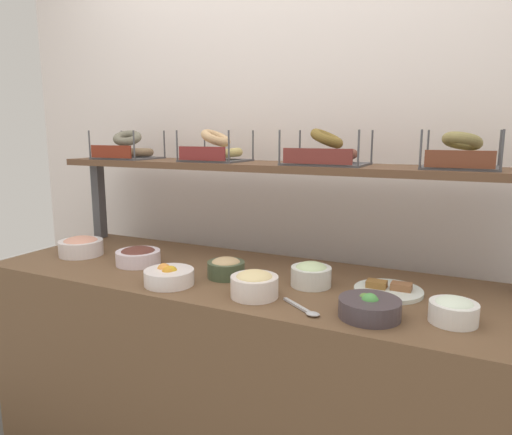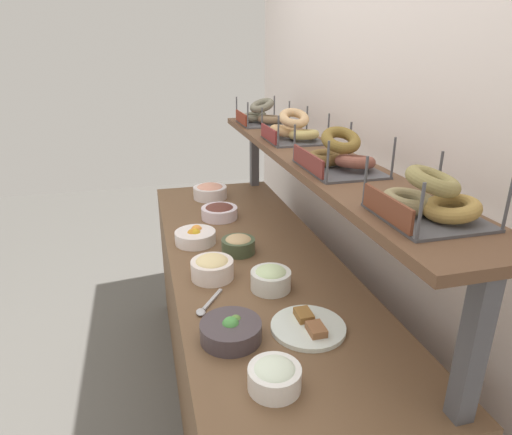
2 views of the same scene
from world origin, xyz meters
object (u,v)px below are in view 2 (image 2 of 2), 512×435
(bowl_cream_cheese, at_px, (275,376))
(bowl_veggie_mix, at_px, (231,330))
(bagel_basket_plain, at_px, (293,130))
(serving_plate_white, at_px, (308,326))
(bagel_basket_poppy, at_px, (261,116))
(bowl_lox_spread, at_px, (210,191))
(bagel_basket_everything, at_px, (428,200))
(bowl_chocolate_spread, at_px, (219,211))
(bowl_fruit_salad, at_px, (195,236))
(serving_spoon_near_plate, at_px, (206,306))
(bowl_egg_salad, at_px, (212,267))
(bowl_scallion_spread, at_px, (270,278))
(bowl_hummus, at_px, (238,244))
(bagel_basket_cinnamon_raisin, at_px, (339,156))

(bowl_cream_cheese, height_order, bowl_veggie_mix, bowl_cream_cheese)
(bowl_cream_cheese, bearing_deg, bagel_basket_plain, 159.22)
(bowl_veggie_mix, xyz_separation_m, serving_plate_white, (0.01, 0.25, -0.02))
(bagel_basket_poppy, relative_size, bagel_basket_plain, 1.05)
(bowl_lox_spread, xyz_separation_m, bagel_basket_everything, (1.57, 0.32, 0.43))
(bowl_lox_spread, bearing_deg, bowl_chocolate_spread, -0.78)
(bowl_cream_cheese, distance_m, bowl_fruit_salad, 0.98)
(bagel_basket_poppy, bearing_deg, serving_spoon_near_plate, -23.88)
(bowl_egg_salad, height_order, bowl_lox_spread, bowl_egg_salad)
(bagel_basket_plain, bearing_deg, bagel_basket_everything, 0.43)
(serving_spoon_near_plate, relative_size, bagel_basket_plain, 0.57)
(bowl_scallion_spread, bearing_deg, bowl_hummus, -172.09)
(bagel_basket_everything, bearing_deg, bowl_egg_salad, -142.01)
(bowl_chocolate_spread, xyz_separation_m, bagel_basket_poppy, (-0.30, 0.31, 0.44))
(bowl_hummus, bearing_deg, bowl_egg_salad, -36.80)
(bowl_hummus, bearing_deg, serving_spoon_near_plate, -26.71)
(bowl_veggie_mix, relative_size, serving_plate_white, 0.79)
(bowl_cream_cheese, height_order, bagel_basket_cinnamon_raisin, bagel_basket_cinnamon_raisin)
(bowl_veggie_mix, relative_size, bagel_basket_everything, 0.70)
(serving_plate_white, bearing_deg, bowl_fruit_salad, -160.86)
(bowl_egg_salad, height_order, bowl_fruit_salad, bowl_egg_salad)
(bowl_lox_spread, bearing_deg, serving_plate_white, 3.97)
(bowl_fruit_salad, bearing_deg, bowl_cream_cheese, 4.86)
(bowl_egg_salad, relative_size, bowl_lox_spread, 0.84)
(bowl_cream_cheese, xyz_separation_m, serving_plate_white, (-0.22, 0.18, -0.03))
(serving_plate_white, xyz_separation_m, serving_spoon_near_plate, (-0.20, -0.30, -0.00))
(bowl_scallion_spread, relative_size, serving_plate_white, 0.63)
(bowl_hummus, relative_size, bowl_cream_cheese, 1.03)
(bowl_fruit_salad, bearing_deg, bowl_scallion_spread, 23.97)
(bowl_chocolate_spread, relative_size, bowl_cream_cheese, 1.33)
(bowl_hummus, xyz_separation_m, bowl_fruit_salad, (-0.15, -0.17, -0.01))
(bowl_veggie_mix, bearing_deg, bagel_basket_poppy, 161.09)
(bowl_egg_salad, distance_m, bowl_fruit_salad, 0.35)
(bowl_chocolate_spread, height_order, bowl_hummus, bowl_hummus)
(bowl_lox_spread, relative_size, bowl_scallion_spread, 1.32)
(bowl_veggie_mix, distance_m, serving_plate_white, 0.25)
(bowl_lox_spread, distance_m, bowl_hummus, 0.77)
(bagel_basket_poppy, bearing_deg, bowl_hummus, -22.28)
(bowl_scallion_spread, xyz_separation_m, bowl_veggie_mix, (0.26, -0.20, -0.01))
(bowl_hummus, distance_m, bagel_basket_everything, 0.97)
(serving_spoon_near_plate, bearing_deg, bagel_basket_cinnamon_raisin, 101.87)
(bowl_hummus, distance_m, bagel_basket_cinnamon_raisin, 0.61)
(serving_spoon_near_plate, bearing_deg, bagel_basket_everything, 53.16)
(bowl_chocolate_spread, bearing_deg, bagel_basket_poppy, 134.62)
(bagel_basket_cinnamon_raisin, bearing_deg, serving_spoon_near_plate, -78.13)
(serving_plate_white, height_order, bagel_basket_plain, bagel_basket_plain)
(bowl_hummus, relative_size, bagel_basket_plain, 0.53)
(serving_spoon_near_plate, distance_m, bagel_basket_poppy, 1.33)
(bagel_basket_plain, bearing_deg, serving_plate_white, -14.83)
(bowl_hummus, bearing_deg, bagel_basket_everything, 22.08)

